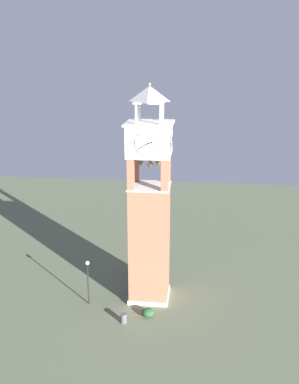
% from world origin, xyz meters
% --- Properties ---
extents(ground, '(80.00, 80.00, 0.00)m').
position_xyz_m(ground, '(0.00, 0.00, 0.00)').
color(ground, '#5B664C').
extents(clock_tower, '(3.95, 3.95, 19.21)m').
position_xyz_m(clock_tower, '(-0.00, -0.00, 8.00)').
color(clock_tower, '#AD5B42').
rests_on(clock_tower, ground).
extents(park_bench, '(0.88, 1.66, 0.95)m').
position_xyz_m(park_bench, '(2.00, -3.82, 0.48)').
color(park_bench, brown).
rests_on(park_bench, ground).
extents(lamp_post, '(0.36, 0.36, 4.15)m').
position_xyz_m(lamp_post, '(5.23, 1.92, 2.85)').
color(lamp_post, black).
rests_on(lamp_post, ground).
extents(trash_bin, '(0.52, 0.52, 0.80)m').
position_xyz_m(trash_bin, '(1.63, 4.58, 0.40)').
color(trash_bin, '#4C4C51').
rests_on(trash_bin, ground).
extents(shrub_near_entry, '(1.06, 1.06, 0.68)m').
position_xyz_m(shrub_near_entry, '(-0.26, 3.34, 0.34)').
color(shrub_near_entry, '#234C28').
rests_on(shrub_near_entry, ground).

